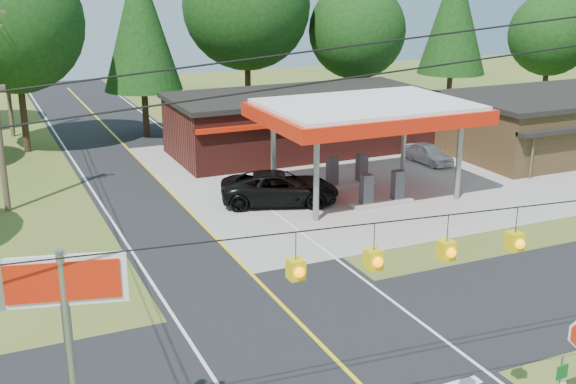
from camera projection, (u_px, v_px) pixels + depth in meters
name	position (u px, v px, depth m)	size (l,w,h in m)	color
ground	(322.00, 346.00, 22.58)	(120.00, 120.00, 0.00)	#45591F
main_highway	(322.00, 345.00, 22.58)	(8.00, 120.00, 0.02)	black
cross_road	(322.00, 345.00, 22.58)	(70.00, 7.00, 0.02)	black
lane_center_yellow	(322.00, 345.00, 22.58)	(0.15, 110.00, 0.00)	yellow
gas_canopy	(366.00, 114.00, 36.15)	(10.60, 7.40, 4.88)	gray
convenience_store	(299.00, 122.00, 45.93)	(16.40, 7.55, 3.80)	#4C1A15
utility_pole_north	(6.00, 68.00, 49.07)	(0.30, 0.30, 9.50)	#473828
overhead_beacons	(412.00, 223.00, 15.12)	(17.04, 2.04, 1.03)	black
treeline_backdrop	(148.00, 37.00, 41.56)	(70.27, 51.59, 13.30)	#332316
suv_car	(280.00, 188.00, 35.89)	(5.86, 5.86, 1.63)	black
sedan_car	(429.00, 154.00, 43.39)	(3.54, 3.54, 1.21)	white
big_stop_sign	(68.00, 333.00, 13.68)	(2.32, 0.66, 6.39)	gray
route_sign_post	(560.00, 383.00, 18.50)	(0.39, 0.10, 1.91)	gray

